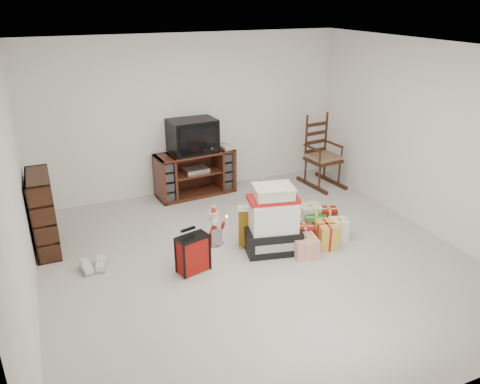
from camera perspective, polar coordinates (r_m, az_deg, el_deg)
name	(u,v)px	position (r m, az deg, el deg)	size (l,w,h in m)	color
room	(258,164)	(5.29, 2.17, 3.44)	(5.01, 5.01, 2.51)	beige
tv_stand	(195,173)	(7.55, -5.45, 2.27)	(1.29, 0.56, 0.72)	#491D14
bookshelf	(43,214)	(6.34, -22.85, -2.52)	(0.27, 0.82, 1.00)	#341A0E
rocking_chair	(321,160)	(8.05, 9.84, 3.85)	(0.59, 0.87, 1.24)	#341A0E
gift_pile	(273,223)	(5.87, 3.99, -3.81)	(0.77, 0.63, 0.85)	black
red_suitcase	(193,254)	(5.51, -5.76, -7.50)	(0.39, 0.27, 0.54)	maroon
stocking	(247,227)	(5.95, 0.85, -4.29)	(0.27, 0.12, 0.58)	#0D7D11
teddy_bear	(274,232)	(6.14, 4.15, -4.94)	(0.23, 0.20, 0.33)	brown
santa_figurine	(262,202)	(6.84, 2.65, -1.17)	(0.28, 0.27, 0.58)	#9E2111
mrs_claus_figurine	(214,231)	(6.02, -3.17, -4.77)	(0.28, 0.26, 0.57)	#9E2111
sneaker_pair	(94,267)	(5.86, -17.37, -8.67)	(0.33, 0.27, 0.09)	silver
gift_cluster	(317,228)	(6.36, 9.35, -4.31)	(0.78, 1.14, 0.27)	#A91513
crt_television	(193,136)	(7.37, -5.80, 6.81)	(0.75, 0.57, 0.52)	black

